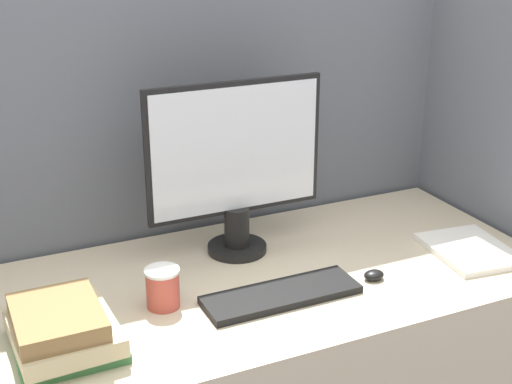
% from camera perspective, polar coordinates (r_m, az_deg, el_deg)
% --- Properties ---
extents(cubicle_panel_rear, '(2.01, 0.04, 1.72)m').
position_cam_1_polar(cubicle_panel_rear, '(2.27, -3.98, 0.12)').
color(cubicle_panel_rear, slate).
rests_on(cubicle_panel_rear, ground_plane).
extents(cubicle_panel_right, '(0.04, 0.81, 1.72)m').
position_cam_1_polar(cubicle_panel_right, '(2.40, 18.66, 0.16)').
color(cubicle_panel_right, slate).
rests_on(cubicle_panel_right, ground_plane).
extents(monitor, '(0.52, 0.17, 0.51)m').
position_cam_1_polar(monitor, '(2.01, -1.67, 1.93)').
color(monitor, black).
rests_on(monitor, desk).
extents(keyboard, '(0.41, 0.13, 0.02)m').
position_cam_1_polar(keyboard, '(1.86, 2.04, -8.21)').
color(keyboard, black).
rests_on(keyboard, desk).
extents(mouse, '(0.06, 0.04, 0.03)m').
position_cam_1_polar(mouse, '(1.97, 9.41, -6.57)').
color(mouse, black).
rests_on(mouse, desk).
extents(coffee_cup, '(0.09, 0.09, 0.10)m').
position_cam_1_polar(coffee_cup, '(1.82, -7.47, -7.60)').
color(coffee_cup, '#BF4C3F').
rests_on(coffee_cup, desk).
extents(book_stack, '(0.24, 0.28, 0.11)m').
position_cam_1_polar(book_stack, '(1.69, -15.22, -10.57)').
color(book_stack, '#38723F').
rests_on(book_stack, desk).
extents(paper_pile, '(0.25, 0.30, 0.02)m').
position_cam_1_polar(paper_pile, '(2.18, 16.75, -4.46)').
color(paper_pile, white).
rests_on(paper_pile, desk).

